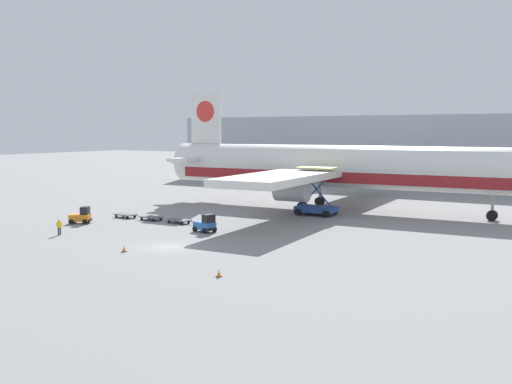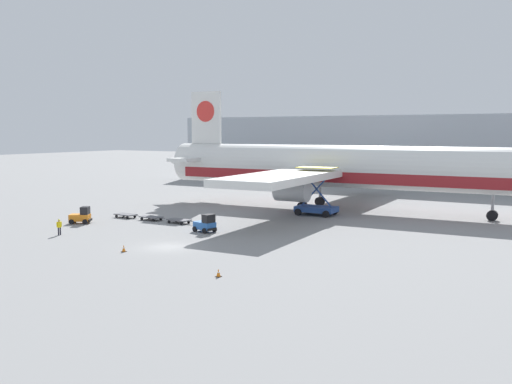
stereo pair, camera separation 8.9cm
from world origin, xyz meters
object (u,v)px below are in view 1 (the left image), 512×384
(airplane_main, at_px, (334,168))
(traffic_cone_far, at_px, (219,273))
(scissor_lift_loader, at_px, (316,197))
(baggage_tug_mid, at_px, (81,216))
(traffic_cone_near, at_px, (124,248))
(baggage_dolly_lead, at_px, (126,215))
(baggage_dolly_third, at_px, (179,220))
(ground_crew_near, at_px, (59,226))
(baggage_tug_foreground, at_px, (206,224))
(baggage_dolly_second, at_px, (151,217))

(airplane_main, relative_size, traffic_cone_far, 92.55)
(scissor_lift_loader, relative_size, baggage_tug_mid, 2.23)
(scissor_lift_loader, height_order, traffic_cone_near, scissor_lift_loader)
(scissor_lift_loader, relative_size, traffic_cone_far, 10.00)
(baggage_dolly_lead, xyz_separation_m, traffic_cone_far, (26.78, -18.43, -0.08))
(airplane_main, relative_size, baggage_dolly_third, 15.53)
(airplane_main, distance_m, baggage_tug_mid, 34.13)
(ground_crew_near, bearing_deg, baggage_tug_mid, -130.93)
(ground_crew_near, bearing_deg, traffic_cone_near, 95.20)
(baggage_tug_foreground, xyz_separation_m, ground_crew_near, (-12.28, -9.35, 0.12))
(baggage_dolly_second, xyz_separation_m, traffic_cone_near, (10.10, -15.45, -0.07))
(airplane_main, height_order, baggage_dolly_third, airplane_main)
(airplane_main, distance_m, baggage_dolly_lead, 28.88)
(baggage_tug_mid, bearing_deg, baggage_dolly_third, -0.17)
(baggage_tug_mid, bearing_deg, ground_crew_near, -90.30)
(baggage_tug_mid, distance_m, baggage_dolly_second, 8.26)
(baggage_dolly_third, bearing_deg, airplane_main, 64.12)
(baggage_tug_foreground, xyz_separation_m, baggage_tug_mid, (-16.17, -2.74, 0.00))
(baggage_tug_mid, bearing_deg, scissor_lift_loader, 12.99)
(baggage_dolly_third, bearing_deg, scissor_lift_loader, 55.51)
(airplane_main, xyz_separation_m, traffic_cone_near, (-5.66, -35.57, -5.52))
(baggage_tug_foreground, relative_size, baggage_tug_mid, 0.96)
(baggage_dolly_lead, bearing_deg, scissor_lift_loader, 39.35)
(baggage_dolly_third, height_order, traffic_cone_near, traffic_cone_near)
(baggage_tug_foreground, height_order, traffic_cone_far, baggage_tug_foreground)
(baggage_tug_foreground, xyz_separation_m, baggage_dolly_second, (-10.57, 3.31, -0.49))
(baggage_dolly_third, xyz_separation_m, traffic_cone_far, (18.18, -18.34, -0.08))
(baggage_tug_mid, height_order, baggage_dolly_second, baggage_tug_mid)
(scissor_lift_loader, relative_size, baggage_dolly_second, 1.68)
(ground_crew_near, relative_size, traffic_cone_near, 2.62)
(baggage_dolly_third, bearing_deg, baggage_tug_foreground, -23.82)
(baggage_tug_foreground, bearing_deg, traffic_cone_near, -79.42)
(baggage_tug_mid, height_order, traffic_cone_near, baggage_tug_mid)
(scissor_lift_loader, relative_size, baggage_dolly_third, 1.68)
(baggage_dolly_third, relative_size, traffic_cone_far, 5.96)
(baggage_tug_mid, xyz_separation_m, baggage_dolly_third, (9.99, 5.92, -0.49))
(scissor_lift_loader, height_order, baggage_tug_mid, scissor_lift_loader)
(airplane_main, height_order, traffic_cone_near, airplane_main)
(airplane_main, distance_m, baggage_dolly_second, 26.12)
(airplane_main, bearing_deg, baggage_dolly_lead, -137.04)
(baggage_tug_foreground, xyz_separation_m, traffic_cone_near, (-0.48, -12.14, -0.56))
(scissor_lift_loader, bearing_deg, ground_crew_near, -125.07)
(baggage_tug_foreground, relative_size, baggage_dolly_lead, 0.72)
(baggage_dolly_second, bearing_deg, traffic_cone_far, -35.86)
(baggage_dolly_lead, bearing_deg, baggage_dolly_second, 3.91)
(scissor_lift_loader, relative_size, traffic_cone_near, 9.69)
(traffic_cone_near, relative_size, traffic_cone_far, 1.03)
(ground_crew_near, height_order, traffic_cone_far, ground_crew_near)
(baggage_tug_foreground, distance_m, baggage_dolly_second, 11.09)
(airplane_main, relative_size, baggage_tug_mid, 20.63)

